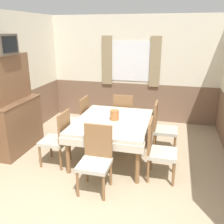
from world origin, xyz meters
TOP-DOWN VIEW (x-y plane):
  - wall_back at (-0.00, 4.01)m, footprint 4.57×0.10m
  - wall_left at (-2.11, 1.99)m, footprint 0.05×4.39m
  - dining_table at (0.03, 1.86)m, footprint 1.32×1.62m
  - chair_head_window at (0.03, 2.84)m, footprint 0.44×0.44m
  - chair_right_near at (0.87, 1.38)m, footprint 0.44×0.44m
  - chair_right_far at (0.87, 2.33)m, footprint 0.44×0.44m
  - chair_left_far at (-0.81, 2.33)m, footprint 0.44×0.44m
  - chair_left_near at (-0.81, 1.38)m, footprint 0.44×0.44m
  - chair_head_near at (0.03, 0.87)m, footprint 0.44×0.44m
  - sideboard at (-1.86, 1.70)m, footprint 0.46×1.18m
  - tv at (-1.84, 1.61)m, footprint 0.29×0.48m
  - vase at (0.06, 1.87)m, footprint 0.15×0.15m

SIDE VIEW (x-z plane):
  - chair_head_window at x=0.03m, z-range 0.03..0.99m
  - chair_right_near at x=0.87m, z-range 0.03..0.99m
  - chair_right_far at x=0.87m, z-range 0.03..0.99m
  - chair_left_far at x=-0.81m, z-range 0.03..0.99m
  - chair_left_near at x=-0.81m, z-range 0.03..0.99m
  - chair_head_near at x=0.03m, z-range 0.03..0.99m
  - dining_table at x=0.03m, z-range 0.26..0.99m
  - sideboard at x=-1.86m, z-range -0.15..1.69m
  - vase at x=0.06m, z-range 0.72..0.90m
  - wall_left at x=-2.11m, z-range 0.00..2.60m
  - wall_back at x=0.00m, z-range 0.01..2.61m
  - tv at x=-1.84m, z-range 1.83..2.18m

